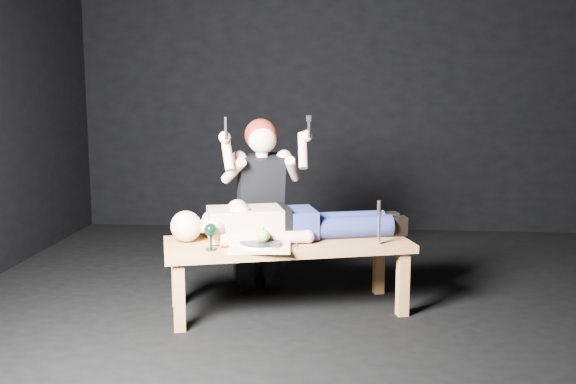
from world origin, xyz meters
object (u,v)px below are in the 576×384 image
Objects in this scene: lying_man at (291,218)px; kneeling_woman at (259,202)px; carving_knife at (379,222)px; goblet at (211,237)px; table at (287,276)px; serving_tray at (260,247)px.

kneeling_woman is (-0.25, 0.34, 0.04)m from lying_man.
lying_man is at bearing 150.32° from carving_knife.
goblet is at bearing -123.47° from kneeling_woman.
carving_knife is at bearing -19.60° from table.
table is 0.67m from carving_knife.
lying_man reaches higher than goblet.
kneeling_woman is at bearing 74.56° from goblet.
kneeling_woman reaches higher than table.
table is 0.63m from kneeling_woman.
carving_knife is at bearing -48.66° from kneeling_woman.
carving_knife is at bearing 14.85° from serving_tray.
carving_knife is (0.70, 0.19, 0.12)m from serving_tray.
goblet is (-0.44, -0.36, -0.04)m from lying_man.
kneeling_woman is (-0.23, 0.44, 0.39)m from table.
goblet is at bearing -164.22° from table.
kneeling_woman is 0.73m from goblet.
goblet is at bearing 177.07° from carving_knife.
lying_man is 8.83× the size of goblet.
serving_tray is at bearing -100.12° from kneeling_woman.
carving_knife is at bearing -29.68° from lying_man.
kneeling_woman reaches higher than serving_tray.
goblet is at bearing -171.30° from serving_tray.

